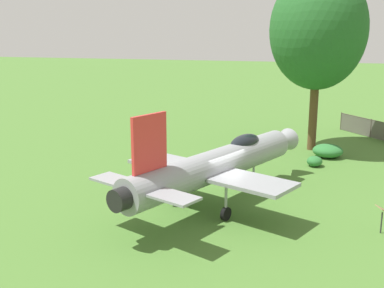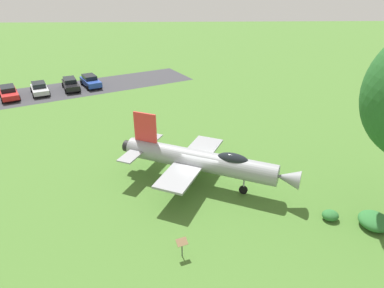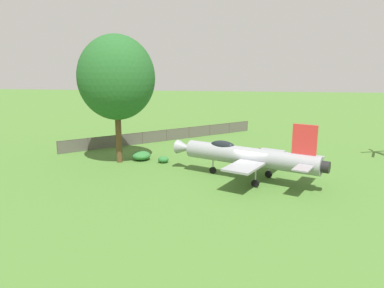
{
  "view_description": "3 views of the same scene",
  "coord_description": "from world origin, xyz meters",
  "px_view_note": "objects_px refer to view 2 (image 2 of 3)",
  "views": [
    {
      "loc": [
        -20.8,
        -4.51,
        8.11
      ],
      "look_at": [
        0.88,
        1.33,
        2.68
      ],
      "focal_mm": 45.12,
      "sensor_mm": 36.0,
      "label": 1
    },
    {
      "loc": [
        -1.21,
        -20.83,
        13.65
      ],
      "look_at": [
        -0.47,
        0.92,
        2.8
      ],
      "focal_mm": 31.4,
      "sensor_mm": 36.0,
      "label": 2
    },
    {
      "loc": [
        0.84,
        29.01,
        9.2
      ],
      "look_at": [
        4.89,
        -1.63,
        2.5
      ],
      "focal_mm": 34.57,
      "sensor_mm": 36.0,
      "label": 3
    }
  ],
  "objects_px": {
    "display_jet": "(204,161)",
    "parked_car_red": "(9,92)",
    "parked_car_silver": "(39,88)",
    "shrub_near_fence": "(330,215)",
    "info_plaque": "(182,244)",
    "parked_car_blue": "(90,81)",
    "shrub_by_tree": "(374,221)",
    "parked_car_black": "(70,84)"
  },
  "relations": [
    {
      "from": "shrub_by_tree",
      "to": "parked_car_blue",
      "type": "xyz_separation_m",
      "value": [
        -24.09,
        30.17,
        0.37
      ]
    },
    {
      "from": "parked_car_blue",
      "to": "parked_car_silver",
      "type": "xyz_separation_m",
      "value": [
        -5.84,
        -3.07,
        -0.05
      ]
    },
    {
      "from": "info_plaque",
      "to": "parked_car_black",
      "type": "height_order",
      "value": "parked_car_black"
    },
    {
      "from": "shrub_near_fence",
      "to": "parked_car_silver",
      "type": "height_order",
      "value": "parked_car_silver"
    },
    {
      "from": "parked_car_black",
      "to": "parked_car_silver",
      "type": "bearing_deg",
      "value": -86.15
    },
    {
      "from": "parked_car_blue",
      "to": "shrub_by_tree",
      "type": "bearing_deg",
      "value": 8.9
    },
    {
      "from": "parked_car_red",
      "to": "shrub_near_fence",
      "type": "bearing_deg",
      "value": 21.43
    },
    {
      "from": "info_plaque",
      "to": "parked_car_silver",
      "type": "distance_m",
      "value": 34.39
    },
    {
      "from": "parked_car_black",
      "to": "parked_car_silver",
      "type": "relative_size",
      "value": 1.1
    },
    {
      "from": "shrub_near_fence",
      "to": "info_plaque",
      "type": "bearing_deg",
      "value": -163.21
    },
    {
      "from": "parked_car_black",
      "to": "info_plaque",
      "type": "bearing_deg",
      "value": 1.66
    },
    {
      "from": "shrub_by_tree",
      "to": "parked_car_red",
      "type": "xyz_separation_m",
      "value": [
        -33.12,
        25.42,
        0.34
      ]
    },
    {
      "from": "shrub_by_tree",
      "to": "info_plaque",
      "type": "xyz_separation_m",
      "value": [
        -11.65,
        -2.04,
        0.43
      ]
    },
    {
      "from": "shrub_by_tree",
      "to": "info_plaque",
      "type": "distance_m",
      "value": 11.83
    },
    {
      "from": "shrub_by_tree",
      "to": "parked_car_silver",
      "type": "relative_size",
      "value": 0.41
    },
    {
      "from": "parked_car_blue",
      "to": "info_plaque",
      "type": "bearing_deg",
      "value": -8.58
    },
    {
      "from": "display_jet",
      "to": "shrub_near_fence",
      "type": "height_order",
      "value": "display_jet"
    },
    {
      "from": "shrub_near_fence",
      "to": "parked_car_blue",
      "type": "bearing_deg",
      "value": 126.47
    },
    {
      "from": "shrub_by_tree",
      "to": "parked_car_red",
      "type": "height_order",
      "value": "parked_car_red"
    },
    {
      "from": "shrub_near_fence",
      "to": "parked_car_black",
      "type": "relative_size",
      "value": 0.2
    },
    {
      "from": "display_jet",
      "to": "parked_car_red",
      "type": "height_order",
      "value": "display_jet"
    },
    {
      "from": "parked_car_blue",
      "to": "parked_car_red",
      "type": "height_order",
      "value": "parked_car_blue"
    },
    {
      "from": "display_jet",
      "to": "shrub_near_fence",
      "type": "relative_size",
      "value": 12.14
    },
    {
      "from": "parked_car_red",
      "to": "parked_car_silver",
      "type": "bearing_deg",
      "value": 87.91
    },
    {
      "from": "info_plaque",
      "to": "shrub_near_fence",
      "type": "bearing_deg",
      "value": 16.79
    },
    {
      "from": "parked_car_red",
      "to": "display_jet",
      "type": "bearing_deg",
      "value": 18.62
    },
    {
      "from": "display_jet",
      "to": "parked_car_blue",
      "type": "bearing_deg",
      "value": 143.48
    },
    {
      "from": "display_jet",
      "to": "parked_car_silver",
      "type": "distance_m",
      "value": 29.75
    },
    {
      "from": "display_jet",
      "to": "parked_car_blue",
      "type": "distance_m",
      "value": 28.85
    },
    {
      "from": "shrub_by_tree",
      "to": "display_jet",
      "type": "bearing_deg",
      "value": 153.57
    },
    {
      "from": "display_jet",
      "to": "parked_car_blue",
      "type": "relative_size",
      "value": 2.55
    },
    {
      "from": "display_jet",
      "to": "info_plaque",
      "type": "xyz_separation_m",
      "value": [
        -1.6,
        -7.03,
        -1.14
      ]
    },
    {
      "from": "parked_car_black",
      "to": "parked_car_red",
      "type": "height_order",
      "value": "parked_car_red"
    },
    {
      "from": "display_jet",
      "to": "info_plaque",
      "type": "distance_m",
      "value": 7.3
    },
    {
      "from": "parked_car_blue",
      "to": "parked_car_silver",
      "type": "distance_m",
      "value": 6.6
    },
    {
      "from": "shrub_near_fence",
      "to": "parked_car_black",
      "type": "height_order",
      "value": "parked_car_black"
    },
    {
      "from": "parked_car_blue",
      "to": "display_jet",
      "type": "bearing_deg",
      "value": -0.55
    },
    {
      "from": "display_jet",
      "to": "parked_car_black",
      "type": "relative_size",
      "value": 2.44
    },
    {
      "from": "parked_car_silver",
      "to": "parked_car_red",
      "type": "distance_m",
      "value": 3.6
    },
    {
      "from": "display_jet",
      "to": "shrub_near_fence",
      "type": "xyz_separation_m",
      "value": [
        7.69,
        -4.22,
        -1.69
      ]
    },
    {
      "from": "shrub_by_tree",
      "to": "parked_car_silver",
      "type": "bearing_deg",
      "value": 137.84
    },
    {
      "from": "shrub_near_fence",
      "to": "parked_car_blue",
      "type": "height_order",
      "value": "parked_car_blue"
    }
  ]
}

